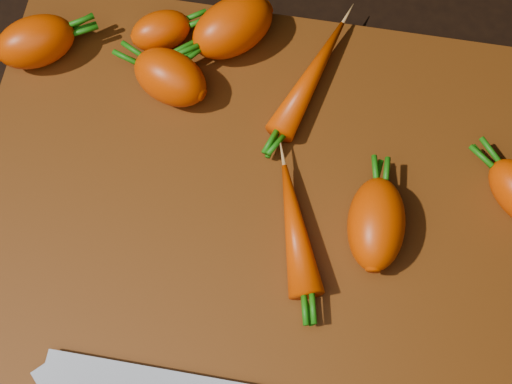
# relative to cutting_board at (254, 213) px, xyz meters

# --- Properties ---
(ground) EXTENTS (2.00, 2.00, 0.01)m
(ground) POSITION_rel_cutting_board_xyz_m (0.00, 0.00, -0.01)
(ground) COLOR black
(cutting_board) EXTENTS (0.50, 0.40, 0.01)m
(cutting_board) POSITION_rel_cutting_board_xyz_m (0.00, 0.00, 0.00)
(cutting_board) COLOR #602E0C
(cutting_board) RESTS_ON ground
(carrot_0) EXTENTS (0.09, 0.08, 0.05)m
(carrot_0) POSITION_rel_cutting_board_xyz_m (-0.22, 0.12, 0.03)
(carrot_0) COLOR #EE4200
(carrot_0) RESTS_ON cutting_board
(carrot_1) EXTENTS (0.08, 0.07, 0.05)m
(carrot_1) POSITION_rel_cutting_board_xyz_m (-0.09, 0.10, 0.03)
(carrot_1) COLOR #EE4200
(carrot_1) RESTS_ON cutting_board
(carrot_2) EXTENTS (0.05, 0.08, 0.05)m
(carrot_2) POSITION_rel_cutting_board_xyz_m (0.10, -0.00, 0.03)
(carrot_2) COLOR #EE4200
(carrot_2) RESTS_ON cutting_board
(carrot_3) EXTENTS (0.09, 0.09, 0.05)m
(carrot_3) POSITION_rel_cutting_board_xyz_m (-0.05, 0.16, 0.03)
(carrot_3) COLOR #EE4200
(carrot_3) RESTS_ON cutting_board
(carrot_4) EXTENTS (0.07, 0.06, 0.04)m
(carrot_4) POSITION_rel_cutting_board_xyz_m (-0.11, 0.15, 0.02)
(carrot_4) COLOR #EE4200
(carrot_4) RESTS_ON cutting_board
(carrot_6) EXTENTS (0.07, 0.13, 0.03)m
(carrot_6) POSITION_rel_cutting_board_xyz_m (0.03, 0.13, 0.02)
(carrot_6) COLOR #EE4200
(carrot_6) RESTS_ON cutting_board
(carrot_7) EXTENTS (0.06, 0.12, 0.03)m
(carrot_7) POSITION_rel_cutting_board_xyz_m (0.04, -0.02, 0.02)
(carrot_7) COLOR #EE4200
(carrot_7) RESTS_ON cutting_board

